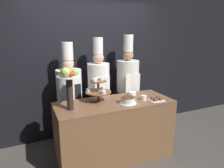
{
  "coord_description": "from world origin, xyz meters",
  "views": [
    {
      "loc": [
        -1.17,
        -2.2,
        1.9
      ],
      "look_at": [
        0.0,
        0.45,
        1.17
      ],
      "focal_mm": 32.0,
      "sensor_mm": 36.0,
      "label": 1
    }
  ],
  "objects": [
    {
      "name": "chef_center_left",
      "position": [
        -0.02,
        0.97,
        0.99
      ],
      "size": [
        0.38,
        0.38,
        1.84
      ],
      "color": "#28282D",
      "rests_on": "ground_plane"
    },
    {
      "name": "serving_bowl_far",
      "position": [
        0.4,
        0.53,
        0.95
      ],
      "size": [
        0.13,
        0.13,
        0.16
      ],
      "color": "white",
      "rests_on": "buffet_counter"
    },
    {
      "name": "fruit_pedestal",
      "position": [
        -0.67,
        0.3,
        1.31
      ],
      "size": [
        0.31,
        0.31,
        0.58
      ],
      "color": "#2D231E",
      "rests_on": "buffet_counter"
    },
    {
      "name": "chef_left",
      "position": [
        -0.54,
        0.97,
        0.93
      ],
      "size": [
        0.41,
        0.41,
        1.78
      ],
      "color": "#38332D",
      "rests_on": "ground_plane"
    },
    {
      "name": "cake_square_tray",
      "position": [
        0.6,
        0.15,
        0.94
      ],
      "size": [
        0.21,
        0.19,
        0.05
      ],
      "color": "white",
      "rests_on": "buffet_counter"
    },
    {
      "name": "cup_white",
      "position": [
        0.44,
        0.25,
        0.96
      ],
      "size": [
        0.08,
        0.08,
        0.07
      ],
      "color": "white",
      "rests_on": "buffet_counter"
    },
    {
      "name": "cake_round",
      "position": [
        0.15,
        0.21,
        0.97
      ],
      "size": [
        0.25,
        0.25,
        0.09
      ],
      "color": "white",
      "rests_on": "buffet_counter"
    },
    {
      "name": "tiered_stand",
      "position": [
        -0.21,
        0.48,
        1.1
      ],
      "size": [
        0.38,
        0.38,
        0.36
      ],
      "color": "brown",
      "rests_on": "buffet_counter"
    },
    {
      "name": "wall_back",
      "position": [
        0.0,
        1.35,
        1.4
      ],
      "size": [
        10.0,
        0.06,
        2.8
      ],
      "color": "black",
      "rests_on": "ground_plane"
    },
    {
      "name": "buffet_counter",
      "position": [
        0.0,
        0.35,
        0.46
      ],
      "size": [
        1.75,
        0.7,
        0.92
      ],
      "color": "brown",
      "rests_on": "ground_plane"
    },
    {
      "name": "chef_center_right",
      "position": [
        0.55,
        0.97,
        0.99
      ],
      "size": [
        0.4,
        0.4,
        1.89
      ],
      "color": "#28282D",
      "rests_on": "ground_plane"
    }
  ]
}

